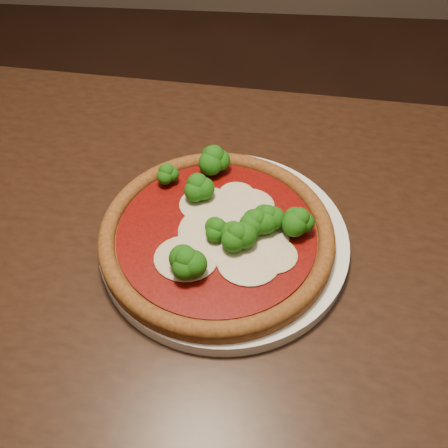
{
  "coord_description": "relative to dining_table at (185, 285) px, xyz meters",
  "views": [
    {
      "loc": [
        -0.12,
        -0.61,
        1.25
      ],
      "look_at": [
        -0.15,
        -0.2,
        0.79
      ],
      "focal_mm": 40.0,
      "sensor_mm": 36.0,
      "label": 1
    }
  ],
  "objects": [
    {
      "name": "plate",
      "position": [
        0.06,
        0.0,
        0.11
      ],
      "size": [
        0.32,
        0.32,
        0.02
      ],
      "primitive_type": "cylinder",
      "color": "white",
      "rests_on": "dining_table"
    },
    {
      "name": "dining_table",
      "position": [
        0.0,
        0.0,
        0.0
      ],
      "size": [
        1.36,
        0.83,
        0.75
      ],
      "rotation": [
        0.0,
        0.0,
        -0.08
      ],
      "color": "black",
      "rests_on": "floor"
    },
    {
      "name": "pizza",
      "position": [
        0.05,
        -0.0,
        0.13
      ],
      "size": [
        0.29,
        0.29,
        0.06
      ],
      "rotation": [
        0.0,
        0.0,
        -0.4
      ],
      "color": "brown",
      "rests_on": "plate"
    },
    {
      "name": "floor",
      "position": [
        0.21,
        0.2,
        -0.65
      ],
      "size": [
        4.0,
        4.0,
        0.0
      ],
      "primitive_type": "plane",
      "color": "black",
      "rests_on": "ground"
    }
  ]
}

